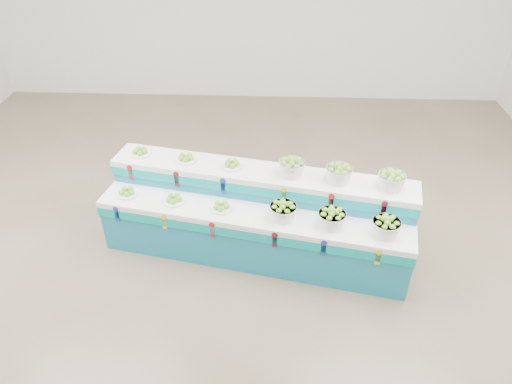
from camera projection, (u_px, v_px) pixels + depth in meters
ground at (229, 264)px, 5.83m from camera, size 10.00×10.00×0.00m
display_stand at (256, 216)px, 5.77m from camera, size 3.81×1.68×1.02m
plate_lower_left at (127, 192)px, 5.75m from camera, size 0.30×0.30×0.09m
plate_lower_mid at (174, 199)px, 5.63m from camera, size 0.30×0.30×0.09m
plate_lower_right at (221, 206)px, 5.51m from camera, size 0.30×0.30×0.09m
basket_lower_left at (283, 211)px, 5.33m from camera, size 0.36×0.36×0.22m
basket_lower_mid at (332, 218)px, 5.22m from camera, size 0.36×0.36×0.22m
basket_lower_right at (386, 226)px, 5.11m from camera, size 0.36×0.36×0.22m
plate_upper_left at (140, 151)px, 5.94m from camera, size 0.30×0.30×0.09m
plate_upper_mid at (186, 158)px, 5.82m from camera, size 0.30×0.30×0.09m
plate_upper_right at (232, 164)px, 5.70m from camera, size 0.30×0.30×0.09m
basket_upper_left at (292, 167)px, 5.52m from camera, size 0.36×0.36×0.22m
basket_upper_mid at (339, 173)px, 5.41m from camera, size 0.36×0.36×0.22m
basket_upper_right at (391, 180)px, 5.30m from camera, size 0.36×0.36×0.22m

